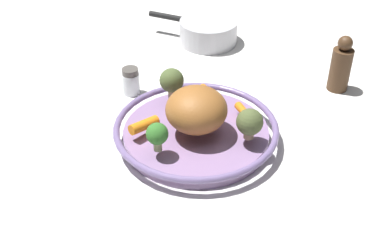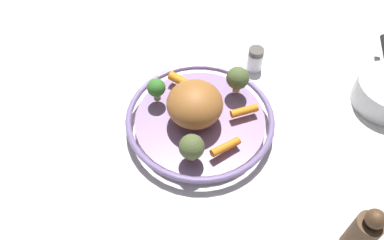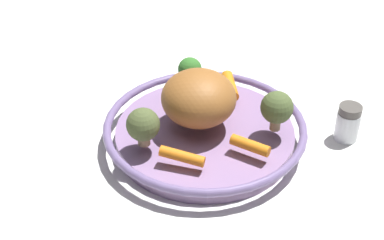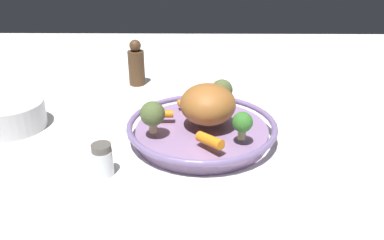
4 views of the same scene
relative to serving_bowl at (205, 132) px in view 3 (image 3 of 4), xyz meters
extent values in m
plane|color=silver|center=(0.00, 0.00, -0.02)|extent=(1.98, 1.98, 0.00)
cylinder|color=#8E709E|center=(0.00, 0.00, -0.01)|extent=(0.30, 0.30, 0.03)
torus|color=slate|center=(0.00, 0.00, 0.01)|extent=(0.34, 0.34, 0.01)
ellipsoid|color=#9E602B|center=(0.00, 0.01, 0.06)|extent=(0.17, 0.17, 0.09)
cylinder|color=orange|center=(-0.10, -0.02, 0.03)|extent=(0.04, 0.07, 0.02)
cylinder|color=orange|center=(-0.02, -0.10, 0.03)|extent=(0.02, 0.06, 0.02)
cylinder|color=orange|center=(0.10, 0.01, 0.03)|extent=(0.06, 0.06, 0.03)
cylinder|color=tan|center=(-0.10, 0.05, 0.03)|extent=(0.02, 0.02, 0.01)
sphere|color=#505C32|center=(-0.10, 0.05, 0.06)|extent=(0.05, 0.05, 0.05)
cylinder|color=#99A866|center=(0.08, 0.08, 0.03)|extent=(0.02, 0.02, 0.02)
sphere|color=#35742A|center=(0.08, 0.08, 0.06)|extent=(0.04, 0.04, 0.04)
cylinder|color=tan|center=(0.05, -0.10, 0.03)|extent=(0.02, 0.02, 0.02)
sphere|color=#4E5E32|center=(0.05, -0.10, 0.06)|extent=(0.05, 0.05, 0.05)
cylinder|color=silver|center=(0.14, -0.19, 0.00)|extent=(0.04, 0.04, 0.05)
cylinder|color=#56514C|center=(0.14, -0.19, 0.04)|extent=(0.04, 0.04, 0.01)
camera|label=1|loc=(0.04, 0.81, 0.60)|focal=46.46mm
camera|label=2|loc=(-0.51, 0.17, 0.70)|focal=36.36mm
camera|label=3|loc=(-0.65, -0.41, 0.58)|focal=54.20mm
camera|label=4|loc=(0.79, -0.01, 0.41)|focal=37.12mm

